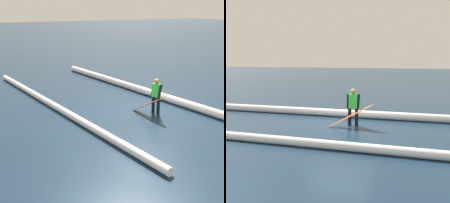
% 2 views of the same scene
% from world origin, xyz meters
% --- Properties ---
extents(ground_plane, '(169.99, 169.99, 0.00)m').
position_xyz_m(ground_plane, '(0.00, 0.00, 0.00)').
color(ground_plane, '#152B40').
extents(surfer, '(0.51, 0.27, 1.49)m').
position_xyz_m(surfer, '(-0.46, -0.25, 0.84)').
color(surfer, black).
rests_on(surfer, ground_plane).
extents(surfboard, '(1.84, 0.61, 1.02)m').
position_xyz_m(surfboard, '(-0.53, 0.18, 0.49)').
color(surfboard, '#E55926').
rests_on(surfboard, ground_plane).
extents(wave_crest_foreground, '(20.31, 1.86, 0.35)m').
position_xyz_m(wave_crest_foreground, '(-0.20, -1.87, 0.18)').
color(wave_crest_foreground, white).
rests_on(wave_crest_foreground, ground_plane).
extents(wave_crest_midground, '(14.47, 1.19, 0.27)m').
position_xyz_m(wave_crest_midground, '(2.31, 3.23, 0.14)').
color(wave_crest_midground, white).
rests_on(wave_crest_midground, ground_plane).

